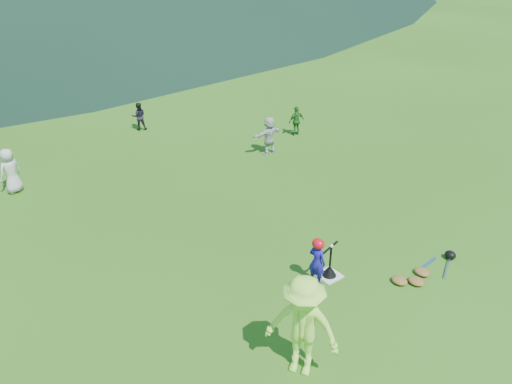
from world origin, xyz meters
The scene contains 12 objects.
ground centered at (0.00, 0.00, 0.00)m, with size 120.00×120.00×0.00m, color #2C5613.
home_plate centered at (0.00, 0.00, 0.01)m, with size 0.45×0.45×0.02m, color silver.
baseball centered at (0.00, 0.00, 0.74)m, with size 0.08×0.08×0.08m, color white.
batter_child centered at (-0.37, 0.01, 0.51)m, with size 0.37×0.24×1.01m, color #1D1699.
adult_coach centered at (-2.12, -1.50, 0.91)m, with size 1.18×0.68×1.82m, color #A7F447.
fielder_a centered at (-4.19, 7.83, 0.62)m, with size 0.61×0.40×1.24m, color #BCBCBC.
fielder_b centered at (0.61, 10.15, 0.50)m, with size 0.48×0.38×0.99m, color black.
fielder_c centered at (4.70, 6.43, 0.51)m, with size 0.60×0.25×1.02m, color #236B20.
fielder_d centered at (2.97, 5.76, 0.60)m, with size 1.12×0.36×1.20m, color silver.
batting_tee centered at (0.00, 0.00, 0.13)m, with size 0.30×0.30×0.68m.
batter_gear centered at (-0.34, 0.01, 0.91)m, with size 0.73×0.26×0.37m.
equipment_pile centered at (1.57, -1.13, 0.07)m, with size 1.80×0.68×0.19m.
Camera 1 is at (-6.19, -5.70, 6.33)m, focal length 35.00 mm.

